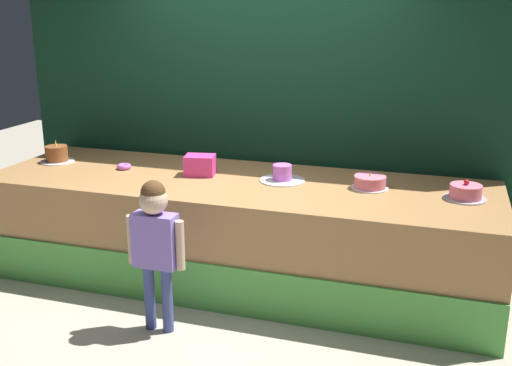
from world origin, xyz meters
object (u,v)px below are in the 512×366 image
Objects in this scene: donut at (124,167)px; cake_far_left at (57,155)px; cake_center_left at (282,175)px; pink_box at (200,165)px; child_figure at (155,236)px; cake_center_right at (370,182)px; cake_far_right at (466,192)px.

donut is 0.41× the size of cake_far_left.
pink_box is at bearing -177.03° from cake_center_left.
cake_far_left is at bearing 177.22° from donut.
pink_box is at bearing 96.16° from child_figure.
cake_center_left is at bearing 2.66° from donut.
child_figure is 1.80m from cake_far_left.
pink_box is 0.68m from cake_center_left.
cake_center_left is at bearing -179.63° from cake_center_right.
donut is (-0.68, -0.03, -0.06)m from pink_box.
pink_box is at bearing 179.65° from cake_far_right.
cake_center_right reaches higher than donut.
donut is at bearing -2.78° from cake_far_left.
child_figure reaches higher than pink_box.
cake_far_right is at bearing -2.01° from cake_center_left.
cake_far_right reaches higher than cake_center_left.
child_figure is 4.53× the size of pink_box.
child_figure is 8.81× the size of donut.
child_figure is at bearing -35.15° from cake_far_left.
cake_far_left is at bearing -179.27° from cake_center_right.
cake_center_left is at bearing 0.85° from cake_far_left.
cake_center_right is at bearing 175.61° from cake_far_right.
donut is (-0.79, 1.00, 0.15)m from child_figure.
cake_far_right reaches higher than donut.
cake_far_left is 2.03m from cake_center_left.
child_figure is at bearing -118.07° from cake_center_left.
cake_far_left is 3.39m from cake_far_right.
cake_center_right is (1.24, 1.07, 0.17)m from child_figure.
pink_box is (-0.11, 1.03, 0.21)m from child_figure.
cake_far_left is 2.71m from cake_center_right.
cake_far_left is 0.98× the size of cake_far_right.
donut is at bearing -179.67° from cake_far_right.
cake_center_right is (0.68, 0.00, -0.00)m from cake_center_left.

